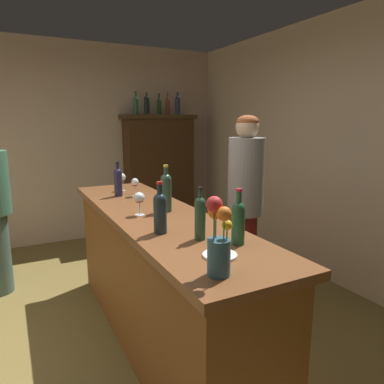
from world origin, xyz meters
name	(u,v)px	position (x,y,z in m)	size (l,w,h in m)	color
floor	(91,365)	(0.00, 0.00, 0.00)	(7.33, 7.33, 0.00)	brown
wall_back	(39,145)	(0.00, 2.88, 1.35)	(5.17, 0.12, 2.70)	#C2A88F
wall_right	(361,154)	(2.59, 0.00, 1.35)	(0.12, 5.76, 2.70)	#C0AC8F
bar_counter	(157,278)	(0.53, 0.06, 0.51)	(0.65, 2.57, 1.01)	brown
display_cabinet	(159,173)	(1.58, 2.59, 0.91)	(1.06, 0.40, 1.75)	#392411
wine_bottle_merlot	(200,216)	(0.53, -0.58, 1.14)	(0.06, 0.06, 0.30)	#26472E
wine_bottle_pinot	(118,181)	(0.46, 0.77, 1.15)	(0.07, 0.07, 0.30)	#22213E
wine_bottle_syrah	(238,220)	(0.68, -0.75, 1.14)	(0.07, 0.07, 0.31)	#214F2D
wine_bottle_riesling	(166,191)	(0.62, 0.08, 1.16)	(0.08, 0.08, 0.34)	#2A4633
wine_bottle_chardonnay	(160,210)	(0.38, -0.37, 1.15)	(0.08, 0.08, 0.31)	#1C2B30
wine_glass_front	(122,178)	(0.56, 0.99, 1.13)	(0.07, 0.07, 0.17)	white
wine_glass_mid	(135,183)	(0.58, 0.69, 1.12)	(0.07, 0.07, 0.16)	white
wine_glass_rear	(139,199)	(0.41, 0.07, 1.13)	(0.08, 0.08, 0.16)	white
flower_arrangement	(219,240)	(0.38, -1.03, 1.17)	(0.12, 0.14, 0.35)	#2E596E
cheese_plate	(220,255)	(0.50, -0.85, 1.01)	(0.17, 0.17, 0.01)	white
display_bottle_left	(136,105)	(1.25, 2.59, 1.88)	(0.07, 0.07, 0.31)	#224B30
display_bottle_midleft	(147,104)	(1.41, 2.59, 1.89)	(0.08, 0.08, 0.32)	black
display_bottle_center	(159,106)	(1.60, 2.59, 1.87)	(0.06, 0.06, 0.30)	#173319
display_bottle_midright	(168,105)	(1.73, 2.59, 1.88)	(0.06, 0.06, 0.31)	#4D2717
display_bottle_right	(178,104)	(1.89, 2.59, 1.90)	(0.08, 0.08, 0.34)	#1E2B38
bartender	(245,204)	(1.39, 0.17, 0.96)	(0.30, 0.30, 1.71)	maroon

